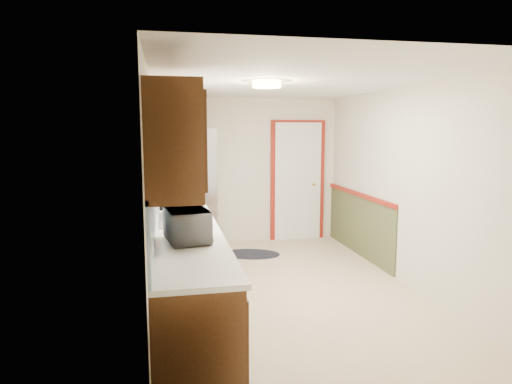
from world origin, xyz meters
name	(u,v)px	position (x,y,z in m)	size (l,w,h in m)	color
room_shell	(288,190)	(0.00, 0.00, 1.20)	(3.20, 5.20, 2.52)	beige
kitchen_run	(181,234)	(-1.24, -0.29, 0.81)	(0.63, 4.00, 2.20)	#381E0C
back_wall_trim	(310,190)	(0.99, 2.21, 0.89)	(1.12, 2.30, 2.08)	maroon
ceiling_fixture	(267,85)	(-0.30, -0.20, 2.36)	(0.30, 0.30, 0.06)	#FFD88C
microwave	(187,222)	(-1.20, -1.10, 1.11)	(0.50, 0.28, 0.34)	white
refrigerator	(191,190)	(-0.98, 2.05, 0.95)	(0.87, 0.83, 1.90)	#B7B7BC
rug	(251,254)	(-0.12, 1.63, 0.01)	(0.88, 0.57, 0.01)	black
cooktop	(181,205)	(-1.19, 0.75, 0.95)	(0.52, 0.62, 0.02)	black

